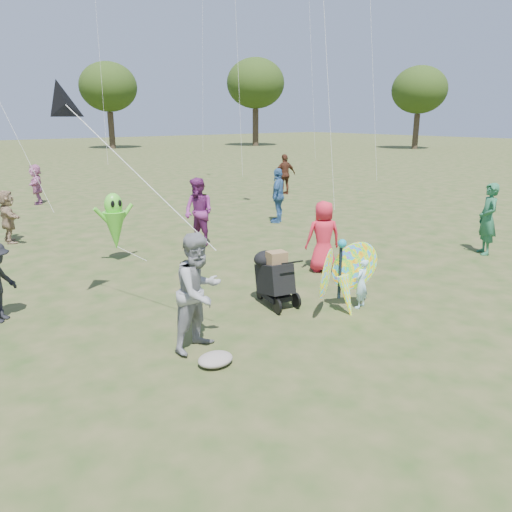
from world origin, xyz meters
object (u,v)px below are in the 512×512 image
(crowd_a, at_px, (323,236))
(alien_kite, at_px, (115,224))
(crowd_h, at_px, (285,174))
(child_girl, at_px, (361,283))
(jogging_stroller, at_px, (273,275))
(butterfly_kite, at_px, (343,278))
(crowd_e, at_px, (199,212))
(crowd_f, at_px, (488,219))
(crowd_d, at_px, (8,217))
(adult_man, at_px, (199,292))
(crowd_j, at_px, (36,184))
(crowd_c, at_px, (278,196))

(crowd_a, xyz_separation_m, alien_kite, (-3.45, 3.75, 0.14))
(crowd_h, bearing_deg, child_girl, 64.71)
(crowd_a, relative_size, crowd_h, 0.90)
(jogging_stroller, distance_m, butterfly_kite, 1.33)
(crowd_e, bearing_deg, crowd_f, 31.46)
(crowd_h, bearing_deg, crowd_d, 19.72)
(crowd_f, bearing_deg, butterfly_kite, -44.45)
(child_girl, xyz_separation_m, crowd_a, (1.14, 2.09, 0.35))
(child_girl, distance_m, adult_man, 3.37)
(crowd_a, relative_size, crowd_e, 0.88)
(crowd_a, xyz_separation_m, crowd_j, (-2.41, 13.99, -0.01))
(child_girl, height_order, alien_kite, alien_kite)
(crowd_a, xyz_separation_m, crowd_f, (4.45, -1.64, 0.11))
(crowd_c, distance_m, crowd_f, 6.70)
(butterfly_kite, bearing_deg, child_girl, -2.79)
(jogging_stroller, bearing_deg, adult_man, -148.63)
(crowd_j, bearing_deg, crowd_d, -3.91)
(child_girl, height_order, crowd_f, crowd_f)
(jogging_stroller, bearing_deg, crowd_c, 61.20)
(crowd_d, height_order, crowd_j, crowd_j)
(alien_kite, bearing_deg, butterfly_kite, -72.74)
(crowd_e, bearing_deg, crowd_j, 175.36)
(crowd_f, bearing_deg, child_girl, -43.84)
(crowd_e, distance_m, butterfly_kite, 5.99)
(crowd_d, bearing_deg, child_girl, -153.97)
(alien_kite, bearing_deg, crowd_j, 84.21)
(crowd_j, bearing_deg, child_girl, 22.76)
(crowd_c, relative_size, crowd_d, 1.22)
(crowd_h, distance_m, jogging_stroller, 14.26)
(crowd_c, distance_m, jogging_stroller, 7.85)
(crowd_f, distance_m, jogging_stroller, 6.85)
(child_girl, distance_m, crowd_j, 16.14)
(child_girl, xyz_separation_m, jogging_stroller, (-1.21, 1.14, 0.13))
(crowd_d, relative_size, crowd_f, 0.81)
(crowd_h, height_order, crowd_j, crowd_h)
(crowd_a, bearing_deg, child_girl, 88.89)
(adult_man, height_order, crowd_d, adult_man)
(adult_man, height_order, crowd_e, crowd_e)
(butterfly_kite, bearing_deg, alien_kite, 107.26)
(child_girl, bearing_deg, jogging_stroller, -59.08)
(adult_man, bearing_deg, crowd_j, 68.08)
(child_girl, xyz_separation_m, crowd_h, (8.51, 11.58, 0.44))
(butterfly_kite, bearing_deg, crowd_d, 109.29)
(crowd_f, height_order, butterfly_kite, crowd_f)
(adult_man, height_order, crowd_f, crowd_f)
(crowd_c, bearing_deg, crowd_j, -95.02)
(crowd_h, height_order, butterfly_kite, crowd_h)
(child_girl, height_order, crowd_a, crowd_a)
(crowd_j, bearing_deg, crowd_c, 48.42)
(child_girl, xyz_separation_m, butterfly_kite, (-0.50, 0.02, 0.20))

